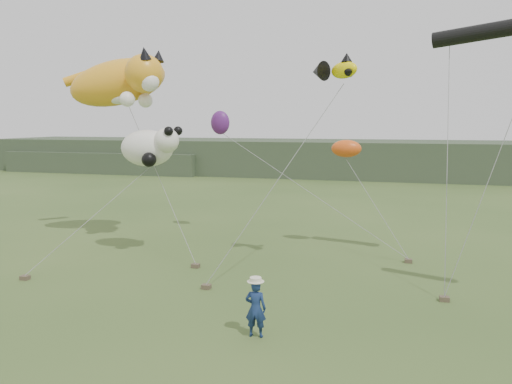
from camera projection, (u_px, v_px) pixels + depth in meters
ground at (247, 328)px, 14.99m from camera, size 120.00×120.00×0.00m
headland at (328, 158)px, 58.24m from camera, size 90.00×13.00×4.00m
festival_attendant at (256, 309)px, 14.30m from camera, size 0.63×0.43×1.68m
sandbag_anchors at (255, 277)px, 19.69m from camera, size 16.01×6.71×0.17m
cat_kite at (123, 81)px, 24.78m from camera, size 6.52×3.84×3.25m
fish_kite at (335, 70)px, 19.71m from camera, size 2.20×1.45×1.05m
tube_kites at (512, 48)px, 18.16m from camera, size 5.30×5.57×3.48m
panda_kite at (150, 147)px, 22.42m from camera, size 2.91×1.88×1.81m
misc_kites at (281, 135)px, 25.24m from camera, size 8.13×2.35×2.27m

